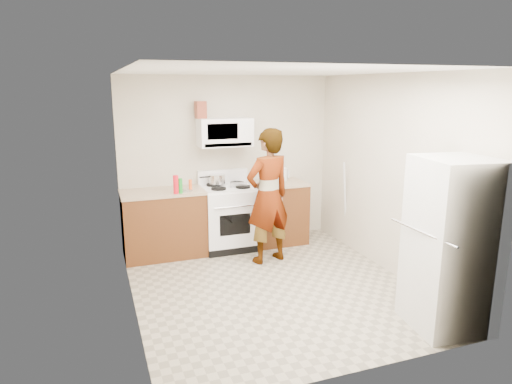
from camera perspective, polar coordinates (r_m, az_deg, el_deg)
name	(u,v)px	position (r m, az deg, el deg)	size (l,w,h in m)	color
floor	(272,286)	(5.59, 2.03, -11.71)	(3.60, 3.60, 0.00)	gray
back_wall	(228,161)	(6.85, -3.49, 3.89)	(3.20, 0.02, 2.50)	beige
right_wall	(390,176)	(5.96, 16.46, 1.98)	(0.02, 3.60, 2.50)	beige
cabinet_left	(164,225)	(6.53, -11.44, -4.02)	(1.12, 0.62, 0.90)	#583014
counter_left	(162,192)	(6.41, -11.63, -0.03)	(1.14, 0.64, 0.04)	tan
cabinet_right	(277,213)	(6.97, 2.67, -2.67)	(0.80, 0.62, 0.90)	#583014
counter_right	(278,183)	(6.86, 2.72, 1.09)	(0.82, 0.64, 0.04)	tan
gas_range	(228,216)	(6.70, -3.47, -3.01)	(0.76, 0.65, 1.13)	white
microwave	(225,132)	(6.60, -3.94, 7.47)	(0.76, 0.38, 0.40)	white
person	(268,196)	(6.08, 1.53, -0.55)	(0.66, 0.44, 1.82)	tan
fridge	(452,245)	(4.82, 23.27, -6.08)	(0.70, 0.70, 1.70)	silver
kettle	(282,174)	(7.01, 3.32, 2.24)	(0.15, 0.15, 0.18)	white
jug	(201,110)	(6.52, -6.94, 10.16)	(0.14, 0.14, 0.24)	maroon
saucepan	(217,179)	(6.68, -4.90, 1.61)	(0.24, 0.24, 0.13)	silver
tray	(239,185)	(6.58, -2.18, 0.91)	(0.25, 0.16, 0.05)	silver
bottle_spray	(176,185)	(6.19, -9.98, 0.92)	(0.07, 0.07, 0.25)	red
bottle_hot_sauce	(190,184)	(6.42, -8.22, 0.94)	(0.05, 0.05, 0.14)	#FD591C
bottle_green_cap	(180,186)	(6.21, -9.46, 0.76)	(0.06, 0.06, 0.20)	#178222
pot_lid	(185,191)	(6.35, -8.93, 0.17)	(0.22, 0.22, 0.01)	silver
broom	(345,203)	(6.92, 11.09, -1.37)	(0.03, 0.03, 1.29)	silver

